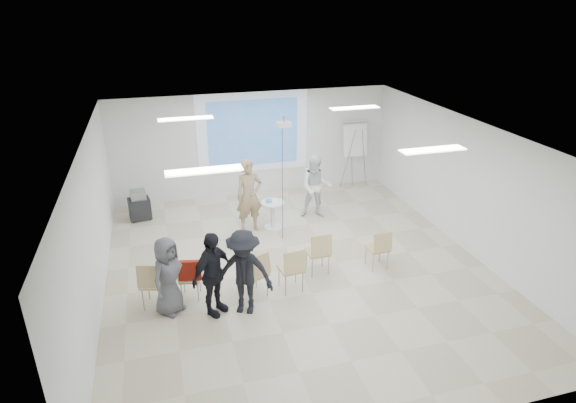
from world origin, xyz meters
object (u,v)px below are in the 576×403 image
object	(u,v)px
player_right	(316,184)
audience_mid	(244,267)
audience_left	(212,268)
chair_left_inner	(256,271)
chair_left_mid	(189,277)
chair_far_left	(152,281)
flipchart_easel	(355,140)
laptop	(253,272)
chair_center	(292,267)
chair_right_inner	(319,250)
chair_right_far	(379,246)
audience_outer	(168,272)
player_left	(249,191)
av_cart	(139,206)
pedestal_table	(273,213)

from	to	relation	value
player_right	audience_mid	world-z (taller)	audience_mid
player_right	audience_left	world-z (taller)	audience_left
audience_left	chair_left_inner	bearing A→B (deg)	-22.45
player_right	chair_left_mid	distance (m)	4.64
chair_far_left	audience_mid	xyz separation A→B (m)	(1.63, -0.57, 0.37)
chair_far_left	flipchart_easel	bearing A→B (deg)	54.73
chair_left_mid	laptop	distance (m)	1.23
chair_center	audience_left	size ratio (longest dim) A/B	0.51
chair_right_inner	laptop	world-z (taller)	chair_right_inner
chair_left_mid	chair_left_inner	distance (m)	1.29
chair_right_inner	player_right	bearing A→B (deg)	70.83
player_right	chair_right_far	distance (m)	2.96
chair_far_left	audience_outer	world-z (taller)	audience_outer
chair_left_mid	player_right	bearing A→B (deg)	52.47
chair_center	chair_right_inner	world-z (taller)	chair_right_inner
chair_right_inner	chair_left_inner	bearing A→B (deg)	-163.83
player_left	flipchart_easel	size ratio (longest dim) A/B	1.04
player_right	chair_center	distance (m)	3.62
player_left	flipchart_easel	xyz separation A→B (m)	(3.66, 2.07, 0.44)
chair_far_left	audience_outer	distance (m)	0.45
player_left	chair_far_left	size ratio (longest dim) A/B	2.14
chair_center	audience_left	bearing A→B (deg)	-176.82
av_cart	player_right	bearing A→B (deg)	-21.99
chair_left_mid	chair_left_inner	xyz separation A→B (m)	(1.25, -0.30, 0.09)
audience_outer	av_cart	xyz separation A→B (m)	(-0.56, 4.33, -0.48)
audience_left	audience_mid	xyz separation A→B (m)	(0.56, -0.11, 0.00)
player_right	audience_mid	distance (m)	4.46
flipchart_easel	player_left	bearing A→B (deg)	-150.82
av_cart	chair_center	bearing A→B (deg)	-64.36
player_left	chair_right_far	xyz separation A→B (m)	(2.29, -2.58, -0.51)
player_left	chair_left_inner	size ratio (longest dim) A/B	2.14
chair_left_mid	laptop	world-z (taller)	chair_left_mid
chair_center	pedestal_table	bearing A→B (deg)	77.39
chair_right_inner	audience_left	world-z (taller)	audience_left
chair_far_left	player_left	bearing A→B (deg)	65.07
chair_center	audience_outer	bearing A→B (deg)	173.77
pedestal_table	chair_left_mid	distance (m)	3.43
pedestal_table	chair_left_inner	distance (m)	3.04
pedestal_table	chair_left_mid	bearing A→B (deg)	-131.87
chair_far_left	laptop	world-z (taller)	chair_far_left
chair_left_mid	chair_left_inner	size ratio (longest dim) A/B	0.85
pedestal_table	player_right	bearing A→B (deg)	16.78
player_right	chair_far_left	bearing A→B (deg)	-126.41
chair_left_inner	player_left	bearing A→B (deg)	56.76
chair_far_left	audience_mid	size ratio (longest dim) A/B	0.52
audience_mid	audience_outer	size ratio (longest dim) A/B	1.11
chair_right_inner	audience_left	bearing A→B (deg)	-164.02
laptop	audience_left	size ratio (longest dim) A/B	0.19
player_left	flipchart_easel	distance (m)	4.22
chair_left_inner	chair_center	bearing A→B (deg)	-24.40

